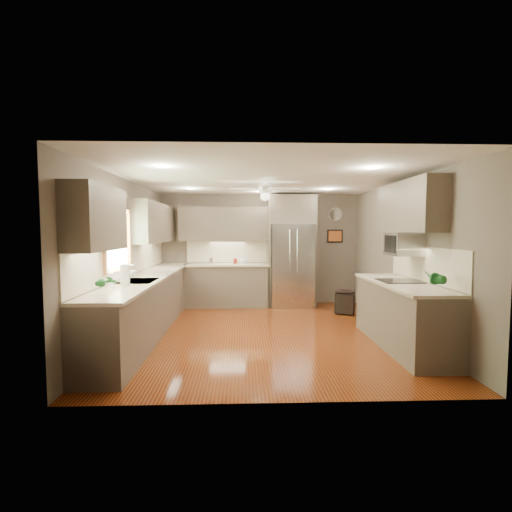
{
  "coord_description": "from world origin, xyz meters",
  "views": [
    {
      "loc": [
        -0.38,
        -6.0,
        1.69
      ],
      "look_at": [
        -0.14,
        0.6,
        1.23
      ],
      "focal_mm": 26.0,
      "sensor_mm": 36.0,
      "label": 1
    }
  ],
  "objects": [
    {
      "name": "sink",
      "position": [
        -1.93,
        -0.5,
        0.91
      ],
      "size": [
        0.5,
        0.7,
        0.32
      ],
      "color": "silver",
      "rests_on": "left_run"
    },
    {
      "name": "refrigerator",
      "position": [
        0.7,
        2.16,
        1.19
      ],
      "size": [
        1.06,
        0.75,
        2.45
      ],
      "color": "silver",
      "rests_on": "ground"
    },
    {
      "name": "recessed_lights",
      "position": [
        -0.04,
        0.4,
        2.49
      ],
      "size": [
        2.84,
        3.14,
        0.01
      ],
      "color": "white",
      "rests_on": "ceiling"
    },
    {
      "name": "wall_right",
      "position": [
        2.25,
        0.0,
        1.25
      ],
      "size": [
        0.0,
        5.0,
        5.0
      ],
      "primitive_type": "plane",
      "rotation": [
        1.57,
        0.0,
        -1.57
      ],
      "color": "#61564A",
      "rests_on": "ground"
    },
    {
      "name": "left_run",
      "position": [
        -1.95,
        0.15,
        0.48
      ],
      "size": [
        0.65,
        4.7,
        1.45
      ],
      "color": "#4C4037",
      "rests_on": "ground"
    },
    {
      "name": "wall_clock",
      "position": [
        1.75,
        2.48,
        2.05
      ],
      "size": [
        0.3,
        0.03,
        0.3
      ],
      "color": "white",
      "rests_on": "wall_back"
    },
    {
      "name": "window",
      "position": [
        -2.22,
        -0.5,
        1.55
      ],
      "size": [
        0.05,
        1.12,
        0.92
      ],
      "color": "#BFF2B2",
      "rests_on": "wall_left"
    },
    {
      "name": "bowl",
      "position": [
        -0.36,
        2.19,
        0.96
      ],
      "size": [
        0.27,
        0.27,
        0.05
      ],
      "primitive_type": "imported",
      "rotation": [
        0.0,
        0.0,
        0.4
      ],
      "color": "beige",
      "rests_on": "back_run"
    },
    {
      "name": "canister_b",
      "position": [
        -1.08,
        2.22,
        1.01
      ],
      "size": [
        0.11,
        0.11,
        0.13
      ],
      "primitive_type": "cylinder",
      "rotation": [
        0.0,
        0.0,
        0.34
      ],
      "color": "silver",
      "rests_on": "back_run"
    },
    {
      "name": "wall_left",
      "position": [
        -2.25,
        0.0,
        1.25
      ],
      "size": [
        0.0,
        5.0,
        5.0
      ],
      "primitive_type": "plane",
      "rotation": [
        1.57,
        0.0,
        1.57
      ],
      "color": "#61564A",
      "rests_on": "ground"
    },
    {
      "name": "microwave",
      "position": [
        2.03,
        -0.55,
        1.48
      ],
      "size": [
        0.43,
        0.55,
        0.34
      ],
      "color": "silver",
      "rests_on": "wall_right"
    },
    {
      "name": "paper_towel",
      "position": [
        -1.97,
        -0.97,
        1.08
      ],
      "size": [
        0.12,
        0.12,
        0.31
      ],
      "color": "white",
      "rests_on": "left_run"
    },
    {
      "name": "potted_plant_right",
      "position": [
        1.93,
        -1.64,
        1.11
      ],
      "size": [
        0.22,
        0.2,
        0.34
      ],
      "primitive_type": "imported",
      "rotation": [
        0.0,
        0.0,
        0.32
      ],
      "color": "#1A5C23",
      "rests_on": "right_run"
    },
    {
      "name": "back_run",
      "position": [
        -0.72,
        2.2,
        0.48
      ],
      "size": [
        1.85,
        0.65,
        1.45
      ],
      "color": "#4C4037",
      "rests_on": "ground"
    },
    {
      "name": "stool",
      "position": [
        1.68,
        1.33,
        0.24
      ],
      "size": [
        0.47,
        0.47,
        0.45
      ],
      "color": "black",
      "rests_on": "ground"
    },
    {
      "name": "canister_d",
      "position": [
        -0.54,
        2.22,
        1.0
      ],
      "size": [
        0.08,
        0.08,
        0.11
      ],
      "primitive_type": "cylinder",
      "rotation": [
        0.0,
        0.0,
        0.0
      ],
      "color": "maroon",
      "rests_on": "back_run"
    },
    {
      "name": "floor",
      "position": [
        0.0,
        0.0,
        0.0
      ],
      "size": [
        5.0,
        5.0,
        0.0
      ],
      "primitive_type": "plane",
      "color": "#55140B",
      "rests_on": "ground"
    },
    {
      "name": "wall_back",
      "position": [
        0.0,
        2.5,
        1.25
      ],
      "size": [
        4.5,
        0.0,
        4.5
      ],
      "primitive_type": "plane",
      "rotation": [
        1.57,
        0.0,
        0.0
      ],
      "color": "#61564A",
      "rests_on": "ground"
    },
    {
      "name": "soap_bottle",
      "position": [
        -2.08,
        -0.21,
        1.02
      ],
      "size": [
        0.1,
        0.1,
        0.17
      ],
      "primitive_type": "imported",
      "rotation": [
        0.0,
        0.0,
        0.42
      ],
      "color": "white",
      "rests_on": "left_run"
    },
    {
      "name": "wall_front",
      "position": [
        0.0,
        -2.5,
        1.25
      ],
      "size": [
        4.5,
        0.0,
        4.5
      ],
      "primitive_type": "plane",
      "rotation": [
        -1.57,
        0.0,
        0.0
      ],
      "color": "#61564A",
      "rests_on": "ground"
    },
    {
      "name": "framed_print",
      "position": [
        1.75,
        2.48,
        1.55
      ],
      "size": [
        0.36,
        0.03,
        0.3
      ],
      "color": "black",
      "rests_on": "wall_back"
    },
    {
      "name": "ceiling_fan",
      "position": [
        -0.0,
        0.3,
        2.33
      ],
      "size": [
        1.18,
        1.18,
        0.32
      ],
      "color": "white",
      "rests_on": "ceiling"
    },
    {
      "name": "potted_plant_left",
      "position": [
        -1.94,
        -1.71,
        1.09
      ],
      "size": [
        0.19,
        0.16,
        0.31
      ],
      "primitive_type": "imported",
      "rotation": [
        0.0,
        0.0,
        -0.37
      ],
      "color": "#1A5C23",
      "rests_on": "left_run"
    },
    {
      "name": "ceiling",
      "position": [
        0.0,
        0.0,
        2.5
      ],
      "size": [
        5.0,
        5.0,
        0.0
      ],
      "primitive_type": "plane",
      "rotation": [
        3.14,
        0.0,
        0.0
      ],
      "color": "white",
      "rests_on": "ground"
    },
    {
      "name": "uppers",
      "position": [
        -0.74,
        0.71,
        1.87
      ],
      "size": [
        4.5,
        4.7,
        0.95
      ],
      "color": "#4C4037",
      "rests_on": "wall_left"
    },
    {
      "name": "right_run",
      "position": [
        1.93,
        -0.8,
        0.48
      ],
      "size": [
        0.7,
        2.2,
        1.45
      ],
      "color": "#4C4037",
      "rests_on": "ground"
    }
  ]
}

